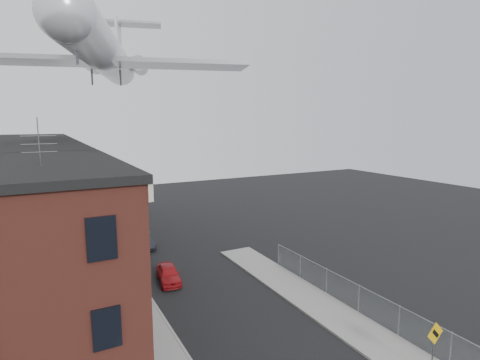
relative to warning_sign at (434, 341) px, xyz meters
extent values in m
cube|color=gray|center=(-11.10, 25.03, -1.82)|extent=(3.00, 62.00, 0.12)
cube|color=gray|center=(-0.10, 7.03, -1.82)|extent=(3.00, 26.00, 0.12)
cube|color=gray|center=(-9.65, 25.03, -1.81)|extent=(0.15, 62.00, 0.14)
cube|color=gray|center=(-1.55, 7.03, -1.81)|extent=(0.15, 26.00, 0.14)
cube|color=beige|center=(-12.52, 8.03, 7.82)|extent=(0.16, 12.20, 0.60)
cylinder|color=#515156|center=(-15.60, 6.03, 9.27)|extent=(0.04, 0.04, 2.00)
cube|color=slate|center=(-17.60, 17.53, 3.12)|extent=(10.00, 7.00, 10.00)
cube|color=black|center=(-17.60, 17.53, 8.27)|extent=(10.25, 7.00, 0.30)
cube|color=gray|center=(-11.70, 17.53, -1.33)|extent=(1.80, 6.40, 0.25)
cube|color=beige|center=(-11.70, 17.53, 0.87)|extent=(1.90, 6.50, 0.15)
cube|color=slate|center=(-17.60, 24.53, 3.12)|extent=(10.00, 7.00, 10.00)
cube|color=black|center=(-17.60, 24.53, 8.27)|extent=(10.25, 7.00, 0.30)
cube|color=gray|center=(-11.70, 24.53, -1.33)|extent=(1.80, 6.40, 0.25)
cube|color=beige|center=(-11.70, 24.53, 0.87)|extent=(1.90, 6.50, 0.15)
cube|color=slate|center=(-17.60, 31.53, 3.12)|extent=(10.00, 7.00, 10.00)
cube|color=black|center=(-17.60, 31.53, 8.27)|extent=(10.25, 7.00, 0.30)
cube|color=gray|center=(-11.70, 31.53, -1.33)|extent=(1.80, 6.40, 0.25)
cube|color=beige|center=(-11.70, 31.53, 0.87)|extent=(1.90, 6.50, 0.15)
cube|color=slate|center=(-17.60, 38.53, 3.12)|extent=(10.00, 7.00, 10.00)
cube|color=black|center=(-17.60, 38.53, 8.27)|extent=(10.25, 7.00, 0.30)
cube|color=gray|center=(-11.70, 38.53, -1.33)|extent=(1.80, 6.40, 0.25)
cube|color=beige|center=(-11.70, 38.53, 0.87)|extent=(1.90, 6.50, 0.15)
cube|color=slate|center=(-17.60, 45.53, 3.12)|extent=(10.00, 7.00, 10.00)
cube|color=black|center=(-17.60, 45.53, 8.27)|extent=(10.25, 7.00, 0.30)
cube|color=gray|center=(-11.70, 45.53, -1.33)|extent=(1.80, 6.40, 0.25)
cube|color=beige|center=(-11.70, 45.53, 0.87)|extent=(1.90, 6.50, 0.15)
cylinder|color=gray|center=(1.40, 0.03, -0.93)|extent=(0.06, 0.06, 1.90)
cylinder|color=gray|center=(1.40, 3.03, -0.93)|extent=(0.06, 0.06, 1.90)
cylinder|color=gray|center=(1.40, 6.03, -0.93)|extent=(0.06, 0.06, 1.90)
cylinder|color=gray|center=(1.40, 9.03, -0.93)|extent=(0.06, 0.06, 1.90)
cylinder|color=gray|center=(1.40, 12.03, -0.93)|extent=(0.06, 0.06, 1.90)
cylinder|color=gray|center=(1.40, 15.03, -0.93)|extent=(0.06, 0.06, 1.90)
cube|color=gray|center=(1.40, 6.03, -0.03)|extent=(0.04, 18.00, 0.04)
cube|color=gray|center=(1.40, 6.03, -0.93)|extent=(0.02, 18.00, 1.80)
cylinder|color=#515156|center=(0.00, 0.03, -0.58)|extent=(0.07, 0.07, 2.60)
cube|color=#EAAF0C|center=(0.00, -0.01, 0.37)|extent=(1.10, 0.03, 1.10)
cube|color=black|center=(0.00, -0.03, 0.37)|extent=(0.52, 0.02, 0.52)
cylinder|color=black|center=(-11.20, 19.03, 2.62)|extent=(0.26, 0.26, 9.00)
cube|color=black|center=(-11.20, 19.03, 6.42)|extent=(1.80, 0.12, 0.12)
cylinder|color=black|center=(-11.90, 19.03, 6.62)|extent=(0.08, 0.08, 0.25)
cylinder|color=black|center=(-10.50, 19.03, 6.62)|extent=(0.08, 0.08, 0.25)
cylinder|color=black|center=(-11.00, 29.03, -0.68)|extent=(0.24, 0.24, 2.40)
sphere|color=#1C3E10|center=(-11.00, 29.03, 1.72)|extent=(3.20, 3.20, 3.20)
sphere|color=#1C3E10|center=(-10.50, 28.73, 1.16)|extent=(2.24, 2.24, 2.24)
imported|color=#AF161B|center=(-7.71, 16.25, -1.24)|extent=(2.03, 3.96, 1.29)
imported|color=black|center=(-7.40, 25.07, -1.21)|extent=(1.45, 4.08, 1.34)
imported|color=slate|center=(-7.69, 31.55, -1.26)|extent=(2.02, 4.41, 1.25)
cylinder|color=silver|center=(-10.11, 25.60, 16.04)|extent=(10.47, 24.52, 3.29)
sphere|color=silver|center=(-13.78, 13.83, 16.04)|extent=(3.29, 3.29, 3.29)
cone|color=silver|center=(-6.44, 37.38, 16.04)|extent=(4.06, 3.92, 3.29)
cube|color=#939399|center=(-10.57, 24.13, 15.01)|extent=(24.83, 11.45, 0.36)
cylinder|color=#939399|center=(-9.87, 34.68, 16.24)|extent=(2.79, 4.41, 1.64)
cylinder|color=#939399|center=(-5.16, 33.21, 16.24)|extent=(2.79, 4.41, 1.64)
cube|color=silver|center=(-6.60, 36.89, 18.92)|extent=(1.41, 3.80, 5.75)
cube|color=#939399|center=(-6.29, 37.87, 21.59)|extent=(10.11, 5.45, 0.26)
cylinder|color=#515156|center=(-13.17, 15.79, 14.19)|extent=(0.16, 0.16, 1.23)
camera|label=1|loc=(-15.58, -9.88, 10.09)|focal=28.00mm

